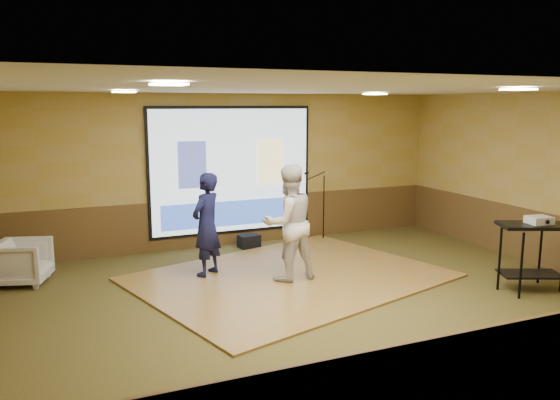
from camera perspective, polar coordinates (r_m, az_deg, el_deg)
name	(u,v)px	position (r m, az deg, el deg)	size (l,w,h in m)	color
ground	(307,300)	(8.02, 2.82, -10.36)	(9.00, 9.00, 0.00)	#2F3C1B
room_shell	(308,155)	(7.56, 2.95, 4.71)	(9.04, 7.04, 3.02)	#A78D45
wainscot_back	(232,221)	(11.01, -5.03, -2.20)	(9.00, 0.04, 0.95)	#543D1C
wainscot_front	(484,379)	(5.19, 20.55, -17.12)	(9.00, 0.04, 0.95)	#543D1C
wainscot_right	(538,239)	(10.55, 25.39, -3.66)	(0.04, 7.00, 0.95)	#543D1C
projector_screen	(232,172)	(10.80, -5.04, 2.95)	(3.32, 0.06, 2.52)	black
downlight_nw	(124,92)	(8.64, -15.99, 10.82)	(0.32, 0.32, 0.02)	#FFEDBF
downlight_ne	(375,94)	(10.18, 9.88, 10.86)	(0.32, 0.32, 0.02)	#FFEDBF
downlight_sw	(169,84)	(5.39, -11.56, 11.76)	(0.32, 0.32, 0.02)	#FFEDBF
downlight_se	(518,89)	(7.61, 23.64, 10.55)	(0.32, 0.32, 0.02)	#FFEDBF
dance_floor	(290,277)	(8.95, 1.09, -8.05)	(4.66, 3.55, 0.03)	olive
player_left	(206,224)	(8.89, -7.69, -2.54)	(0.61, 0.40, 1.68)	#12143A
player_right	(289,223)	(8.57, 0.90, -2.39)	(0.89, 0.70, 1.84)	silver
av_table	(532,243)	(9.01, 24.87, -4.11)	(0.98, 0.52, 1.03)	black
projector	(539,220)	(8.97, 25.45, -1.90)	(0.33, 0.28, 0.11)	silver
mic_stand	(321,217)	(11.34, 4.32, -1.74)	(0.57, 0.23, 1.46)	black
banquet_chair	(23,262)	(9.48, -25.30, -5.89)	(0.75, 0.77, 0.70)	gray
duffel_bag	(249,241)	(10.80, -3.26, -4.31)	(0.40, 0.27, 0.25)	black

